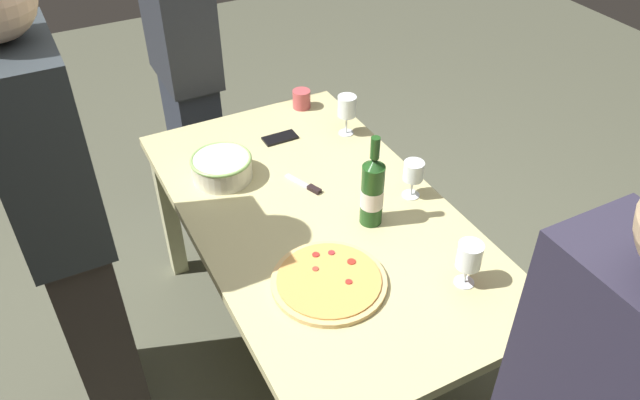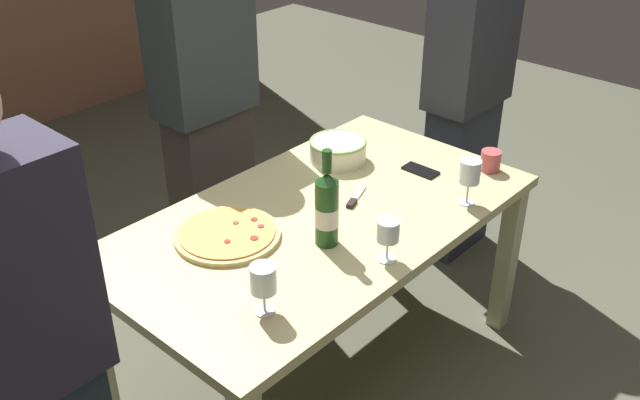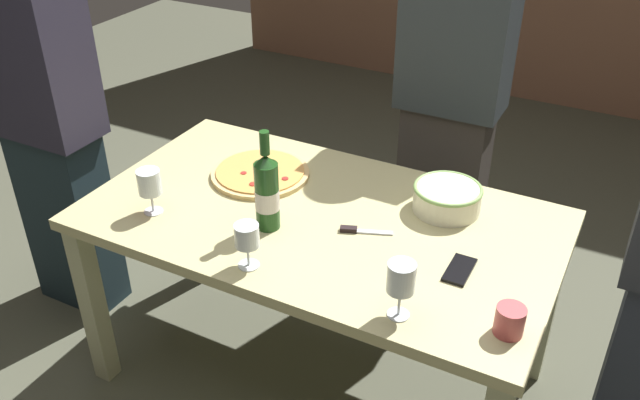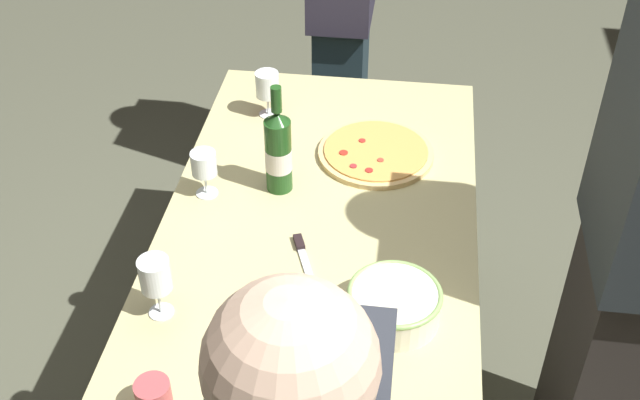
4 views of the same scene
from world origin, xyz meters
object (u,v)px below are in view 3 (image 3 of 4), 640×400
at_px(serving_bowl, 447,197).
at_px(wine_glass_near_pizza, 401,280).
at_px(cell_phone, 460,270).
at_px(pizza_knife, 359,230).
at_px(person_guest_right, 451,100).
at_px(wine_glass_far_left, 149,184).
at_px(pizza, 260,173).
at_px(wine_bottle, 267,191).
at_px(cup_amber, 510,321).
at_px(wine_glass_by_bottle, 247,237).
at_px(dining_table, 320,238).
at_px(person_host, 48,127).

distance_m(serving_bowl, wine_glass_near_pizza, 0.59).
distance_m(cell_phone, pizza_knife, 0.36).
bearing_deg(wine_glass_near_pizza, pizza_knife, 130.10).
bearing_deg(person_guest_right, serving_bowl, 29.96).
bearing_deg(wine_glass_near_pizza, serving_bowl, 95.81).
bearing_deg(wine_glass_far_left, person_guest_right, 57.26).
distance_m(serving_bowl, cell_phone, 0.35).
distance_m(pizza, wine_glass_near_pizza, 0.90).
xyz_separation_m(wine_bottle, cup_amber, (0.83, -0.14, -0.09)).
relative_size(wine_glass_near_pizza, person_guest_right, 0.10).
distance_m(pizza, wine_glass_by_bottle, 0.56).
height_order(wine_bottle, pizza_knife, wine_bottle).
distance_m(wine_glass_near_pizza, wine_glass_by_bottle, 0.49).
xyz_separation_m(cup_amber, person_guest_right, (-0.54, 1.10, 0.10)).
bearing_deg(wine_bottle, pizza_knife, 21.38).
xyz_separation_m(serving_bowl, cup_amber, (0.35, -0.51, -0.01)).
height_order(wine_glass_by_bottle, person_guest_right, person_guest_right).
xyz_separation_m(dining_table, wine_glass_by_bottle, (-0.06, -0.35, 0.20)).
bearing_deg(pizza_knife, dining_table, 169.54).
bearing_deg(person_guest_right, dining_table, 0.00).
bearing_deg(serving_bowl, cup_amber, -55.87).
distance_m(wine_bottle, wine_glass_far_left, 0.41).
relative_size(wine_glass_far_left, cup_amber, 1.92).
relative_size(cup_amber, cell_phone, 0.58).
bearing_deg(pizza, person_host, -166.70).
distance_m(dining_table, cell_phone, 0.53).
distance_m(wine_glass_near_pizza, cell_phone, 0.31).
height_order(dining_table, wine_glass_by_bottle, wine_glass_by_bottle).
height_order(wine_glass_by_bottle, cup_amber, wine_glass_by_bottle).
distance_m(dining_table, wine_glass_far_left, 0.61).
height_order(serving_bowl, person_guest_right, person_guest_right).
bearing_deg(person_guest_right, pizza, -23.86).
distance_m(cup_amber, pizza_knife, 0.61).
distance_m(serving_bowl, pizza_knife, 0.34).
distance_m(wine_bottle, person_guest_right, 1.01).
xyz_separation_m(wine_glass_near_pizza, wine_glass_far_left, (-0.94, 0.10, -0.01)).
relative_size(pizza, serving_bowl, 1.56).
xyz_separation_m(wine_glass_by_bottle, person_host, (-1.11, 0.28, -0.01)).
bearing_deg(person_guest_right, cell_phone, 32.59).
bearing_deg(dining_table, person_guest_right, 78.11).
bearing_deg(serving_bowl, wine_glass_by_bottle, -126.39).
xyz_separation_m(person_host, person_guest_right, (1.35, 0.89, 0.04)).
distance_m(cell_phone, person_guest_right, 0.98).
distance_m(dining_table, cup_amber, 0.78).
height_order(cup_amber, person_host, person_host).
xyz_separation_m(wine_bottle, cell_phone, (0.64, 0.06, -0.13)).
xyz_separation_m(wine_glass_far_left, pizza_knife, (0.68, 0.22, -0.10)).
xyz_separation_m(wine_glass_far_left, person_host, (-0.66, 0.18, -0.01)).
bearing_deg(cup_amber, pizza, 158.34).
height_order(wine_bottle, cup_amber, wine_bottle).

